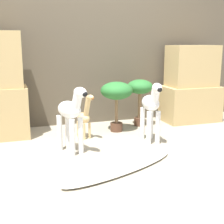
{
  "coord_description": "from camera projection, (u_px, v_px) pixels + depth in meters",
  "views": [
    {
      "loc": [
        -1.12,
        -2.72,
        1.1
      ],
      "look_at": [
        -0.1,
        0.36,
        0.38
      ],
      "focal_mm": 50.0,
      "sensor_mm": 36.0,
      "label": 1
    }
  ],
  "objects": [
    {
      "name": "ground_plane",
      "position": [
        133.0,
        156.0,
        3.1
      ],
      "size": [
        14.0,
        14.0,
        0.0
      ],
      "primitive_type": "plane",
      "color": "#9E937F"
    },
    {
      "name": "zebra_right",
      "position": [
        151.0,
        107.0,
        3.46
      ],
      "size": [
        0.2,
        0.45,
        0.69
      ],
      "color": "white",
      "rests_on": "ground_plane"
    },
    {
      "name": "giraffe_figurine",
      "position": [
        85.0,
        116.0,
        3.63
      ],
      "size": [
        0.18,
        0.34,
        0.54
      ],
      "color": "tan",
      "rests_on": "ground_plane"
    },
    {
      "name": "rock_pillar_right",
      "position": [
        191.0,
        87.0,
        4.42
      ],
      "size": [
        0.78,
        0.48,
        1.07
      ],
      "color": "tan",
      "rests_on": "ground_plane"
    },
    {
      "name": "potted_palm_back",
      "position": [
        140.0,
        90.0,
        4.15
      ],
      "size": [
        0.34,
        0.34,
        0.63
      ],
      "color": "#513323",
      "rests_on": "ground_plane"
    },
    {
      "name": "surfboard",
      "position": [
        121.0,
        167.0,
        2.76
      ],
      "size": [
        1.26,
        0.74,
        0.09
      ],
      "color": "silver",
      "rests_on": "ground_plane"
    },
    {
      "name": "wall_back",
      "position": [
        94.0,
        43.0,
        4.23
      ],
      "size": [
        6.4,
        0.08,
        2.2
      ],
      "color": "brown",
      "rests_on": "ground_plane"
    },
    {
      "name": "zebra_left",
      "position": [
        71.0,
        114.0,
        3.12
      ],
      "size": [
        0.3,
        0.45,
        0.69
      ],
      "color": "white",
      "rests_on": "ground_plane"
    },
    {
      "name": "potted_palm_front",
      "position": [
        117.0,
        93.0,
        3.88
      ],
      "size": [
        0.4,
        0.4,
        0.63
      ],
      "color": "#513323",
      "rests_on": "ground_plane"
    }
  ]
}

